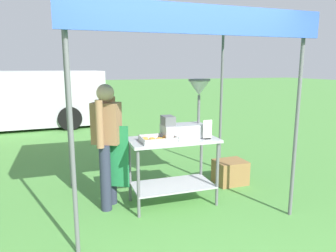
% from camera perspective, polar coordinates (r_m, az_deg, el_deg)
% --- Properties ---
extents(ground_plane, '(70.00, 70.00, 0.00)m').
position_cam_1_polar(ground_plane, '(9.11, -11.20, -0.89)').
color(ground_plane, '#519342').
extents(stall_canopy, '(2.75, 2.08, 2.41)m').
position_cam_1_polar(stall_canopy, '(4.07, 0.48, 17.69)').
color(stall_canopy, slate).
rests_on(stall_canopy, ground).
extents(donut_cart, '(1.16, 0.61, 0.90)m').
position_cam_1_polar(donut_cart, '(4.12, 0.89, -5.70)').
color(donut_cart, '#B7B7BC').
rests_on(donut_cart, ground).
extents(donut_tray, '(0.44, 0.33, 0.07)m').
position_cam_1_polar(donut_tray, '(3.89, -1.78, -2.53)').
color(donut_tray, '#B7B7BC').
rests_on(donut_tray, donut_cart).
extents(donut_fryer, '(0.64, 0.29, 0.76)m').
position_cam_1_polar(donut_fryer, '(4.08, 3.56, 1.90)').
color(donut_fryer, '#B7B7BC').
rests_on(donut_fryer, donut_cart).
extents(menu_sign, '(0.13, 0.05, 0.25)m').
position_cam_1_polar(menu_sign, '(4.04, 7.23, -0.91)').
color(menu_sign, black).
rests_on(menu_sign, donut_cart).
extents(vendor, '(0.45, 0.51, 1.61)m').
position_cam_1_polar(vendor, '(4.03, -11.04, -2.51)').
color(vendor, '#2D3347').
rests_on(vendor, ground).
extents(supply_crate, '(0.48, 0.40, 0.37)m').
position_cam_1_polar(supply_crate, '(5.05, 11.33, -8.26)').
color(supply_crate, olive).
rests_on(supply_crate, ground).
extents(van_silver, '(5.73, 2.31, 1.69)m').
position_cam_1_polar(van_silver, '(10.38, -27.88, 4.39)').
color(van_silver, '#BCBCC1').
rests_on(van_silver, ground).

